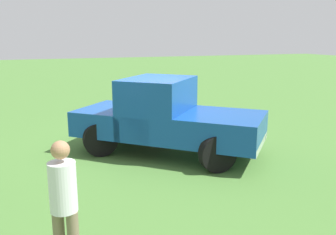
# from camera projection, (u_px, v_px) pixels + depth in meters

# --- Properties ---
(ground_plane) EXTENTS (80.00, 80.00, 0.00)m
(ground_plane) POSITION_uv_depth(u_px,v_px,m) (148.00, 148.00, 9.24)
(ground_plane) COLOR #477533
(pickup_truck) EXTENTS (4.50, 4.33, 1.83)m
(pickup_truck) POSITION_uv_depth(u_px,v_px,m) (164.00, 115.00, 8.68)
(pickup_truck) COLOR black
(pickup_truck) RESTS_ON ground_plane
(person_visitor) EXTENTS (0.45, 0.45, 1.65)m
(person_visitor) POSITION_uv_depth(u_px,v_px,m) (64.00, 200.00, 4.23)
(person_visitor) COLOR #7A6B51
(person_visitor) RESTS_ON ground_plane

